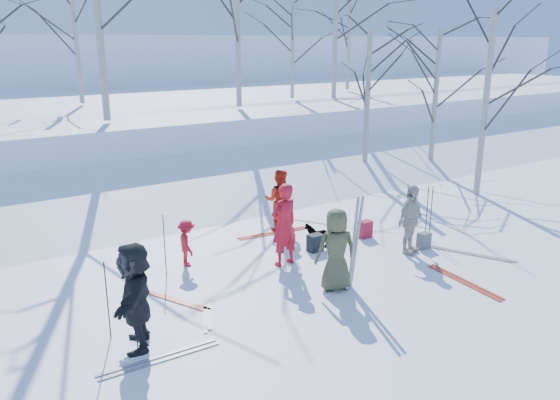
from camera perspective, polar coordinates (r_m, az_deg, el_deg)
ground at (r=11.29m, az=4.24°, el=-8.14°), size 120.00×120.00×0.00m
snow_ramp at (r=16.99m, az=-10.28°, el=0.61°), size 70.00×9.49×4.12m
snow_plateau at (r=26.15m, az=-19.22°, el=7.33°), size 70.00×18.00×2.20m
far_hill at (r=46.61m, az=-26.11°, el=11.39°), size 90.00×30.00×6.00m
skier_olive_center at (r=10.54m, az=5.87°, el=-5.19°), size 0.92×0.74×1.63m
skier_red_north at (r=11.60m, az=0.42°, el=-2.59°), size 0.70×0.50×1.81m
skier_redor_behind at (r=13.76m, az=-0.07°, el=-0.04°), size 0.98×0.96×1.59m
skier_red_seated at (r=11.85m, az=-9.72°, el=-4.45°), size 0.49×0.72×1.02m
skier_cream_east at (r=12.62m, az=13.48°, el=-2.01°), size 1.00×0.61×1.60m
skier_grey_west at (r=8.84m, az=-14.89°, el=-9.65°), size 1.09×1.70×1.75m
dog at (r=12.88m, az=4.03°, el=-3.67°), size 0.69×0.61×0.54m
upright_ski_left at (r=10.47m, az=7.71°, el=-4.62°), size 0.10×0.17×1.90m
upright_ski_right at (r=10.55m, az=8.01°, el=-4.46°), size 0.13×0.23×1.89m
ski_pair_a at (r=13.18m, az=19.28°, el=-5.33°), size 1.70×2.06×0.02m
ski_pair_b at (r=11.68m, az=18.68°, el=-8.09°), size 0.55×1.94×0.02m
ski_pair_c at (r=10.25m, az=-7.61°, el=-10.86°), size 1.68×2.06×0.02m
ski_pair_d at (r=8.83m, az=-12.47°, el=-15.91°), size 0.30×1.91×0.02m
ski_pair_e at (r=13.76m, az=-0.73°, el=-3.48°), size 0.61×1.94×0.02m
ski_pair_f at (r=10.65m, az=-11.68°, el=-9.96°), size 1.68×2.06×0.02m
ski_pole_a at (r=11.30m, az=-11.96°, el=-4.76°), size 0.02×0.02×1.34m
ski_pole_b at (r=13.65m, az=15.51°, el=-1.33°), size 0.02×0.02×1.34m
ski_pole_c at (r=13.45m, az=0.28°, el=-0.97°), size 0.02×0.02×1.34m
ski_pole_d at (r=9.52m, az=-14.19°, el=-9.03°), size 0.02×0.02×1.34m
ski_pole_e at (r=8.81m, az=-14.93°, el=-11.24°), size 0.02×0.02×1.34m
ski_pole_f at (r=13.61m, az=15.08°, el=-1.35°), size 0.02×0.02×1.34m
ski_pole_g at (r=13.69m, az=13.08°, el=-1.10°), size 0.02×0.02×1.34m
ski_pole_h at (r=13.00m, az=0.26°, el=-1.59°), size 0.02×0.02×1.34m
ski_pole_i at (r=9.28m, az=-17.59°, el=-10.00°), size 0.02×0.02×1.34m
backpack_red at (r=13.59m, az=8.89°, el=-3.03°), size 0.32×0.22×0.42m
backpack_grey at (r=13.17m, az=14.79°, el=-4.12°), size 0.30×0.20×0.38m
backpack_dark at (r=12.60m, az=3.69°, el=-4.48°), size 0.34×0.24×0.40m
birch_plateau_b at (r=25.14m, az=5.85°, el=18.71°), size 5.59×5.59×7.13m
birch_plateau_c at (r=21.60m, az=-4.48°, el=18.76°), size 5.38×5.38×6.83m
birch_plateau_d at (r=24.81m, az=1.32°, el=15.42°), size 3.53×3.53×4.18m
birch_plateau_e at (r=24.15m, az=-20.56°, el=15.69°), size 4.28×4.28×5.26m
birch_plateau_g at (r=29.60m, az=7.21°, el=16.47°), size 4.27×4.27×5.25m
birch_edge_b at (r=17.85m, az=20.66°, el=9.26°), size 4.51×4.51×5.59m
birch_edge_c at (r=20.85m, az=15.89°, el=9.82°), size 4.15×4.15×5.07m
birch_edge_e at (r=19.27m, az=9.09°, el=9.73°), size 4.14×4.14×5.06m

